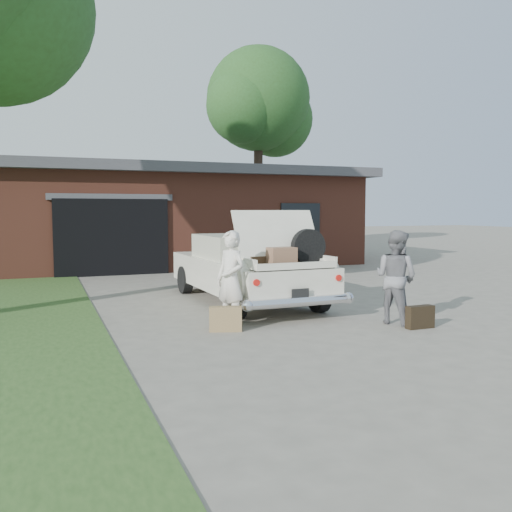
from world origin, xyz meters
name	(u,v)px	position (x,y,z in m)	size (l,w,h in m)	color
ground	(270,326)	(0.00, 0.00, 0.00)	(90.00, 90.00, 0.00)	gray
house	(170,216)	(0.98, 11.47, 1.67)	(12.80, 7.80, 3.30)	brown
tree_right	(260,106)	(6.75, 17.05, 6.95)	(5.79, 5.03, 9.79)	#38281E
sedan	(246,268)	(0.47, 2.34, 0.70)	(2.01, 4.85, 1.88)	silver
woman_left	(231,279)	(-0.61, 0.17, 0.78)	(0.57, 0.37, 1.56)	silver
woman_right	(396,277)	(2.04, -0.55, 0.78)	(0.75, 0.59, 1.55)	slate
suitcase_left	(226,319)	(-0.77, -0.06, 0.19)	(0.50, 0.16, 0.39)	#977A4C
suitcase_right	(420,317)	(2.18, -1.01, 0.18)	(0.47, 0.15, 0.36)	black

